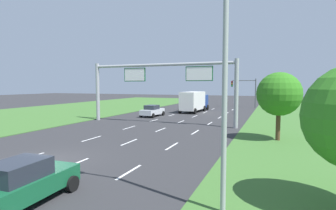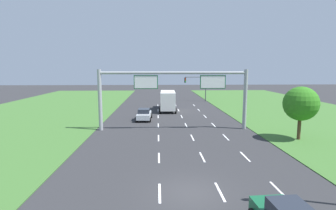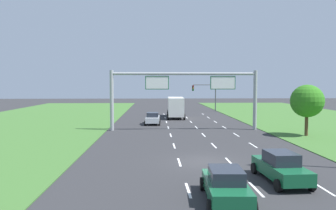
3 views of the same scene
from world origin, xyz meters
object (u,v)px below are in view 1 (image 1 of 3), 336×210
sign_gantry (161,80)px  traffic_light_mast (245,88)px  street_lamp (213,63)px  car_near_red (152,111)px  box_truck (194,101)px  car_mid_lane (19,184)px  roadside_tree_mid (279,94)px

sign_gantry → traffic_light_mast: 27.19m
sign_gantry → street_lamp: size_ratio=2.03×
car_near_red → street_lamp: bearing=-58.5°
box_truck → sign_gantry: (0.25, -14.26, 3.11)m
car_mid_lane → traffic_light_mast: bearing=83.2°
sign_gantry → street_lamp: 20.76m
car_mid_lane → street_lamp: 8.05m
sign_gantry → street_lamp: street_lamp is taller
street_lamp → car_mid_lane: bearing=-161.6°
car_mid_lane → roadside_tree_mid: bearing=57.6°
traffic_light_mast → street_lamp: (3.26, -44.66, 1.21)m
car_near_red → box_truck: (3.62, 8.41, 0.97)m
traffic_light_mast → roadside_tree_mid: 31.87m
car_near_red → traffic_light_mast: bearing=65.0°
box_truck → street_lamp: bearing=-71.0°
car_mid_lane → roadside_tree_mid: size_ratio=0.85×
car_near_red → car_mid_lane: 27.27m
car_mid_lane → roadside_tree_mid: (8.75, 15.44, 2.83)m
box_truck → sign_gantry: size_ratio=0.50×
car_mid_lane → sign_gantry: size_ratio=0.27×
car_mid_lane → traffic_light_mast: 47.03m
car_mid_lane → traffic_light_mast: size_ratio=0.82×
car_mid_lane → sign_gantry: 21.12m
street_lamp → sign_gantry: bearing=118.2°
car_near_red → street_lamp: street_lamp is taller
traffic_light_mast → car_near_red: bearing=-116.9°
box_truck → roadside_tree_mid: bearing=-55.6°
car_mid_lane → box_truck: bearing=93.0°
car_near_red → box_truck: box_truck is taller
street_lamp → roadside_tree_mid: street_lamp is taller
box_truck → traffic_light_mast: (6.80, 12.11, 2.10)m
sign_gantry → roadside_tree_mid: 13.15m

